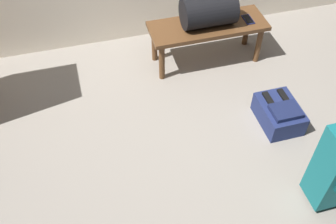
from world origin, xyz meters
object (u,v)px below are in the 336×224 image
(cell_phone, at_px, (248,19))
(bench, at_px, (208,30))
(duffel_bag_black, at_px, (209,11))
(backpack_navy, at_px, (279,114))

(cell_phone, bearing_deg, bench, 175.25)
(duffel_bag_black, distance_m, backpack_navy, 1.01)
(duffel_bag_black, xyz_separation_m, cell_phone, (0.36, -0.03, -0.13))
(duffel_bag_black, bearing_deg, bench, 0.00)
(duffel_bag_black, distance_m, cell_phone, 0.38)
(bench, distance_m, duffel_bag_black, 0.19)
(cell_phone, distance_m, backpack_navy, 0.89)
(backpack_navy, bearing_deg, cell_phone, 86.38)
(bench, height_order, backpack_navy, bench)
(bench, relative_size, duffel_bag_black, 2.27)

